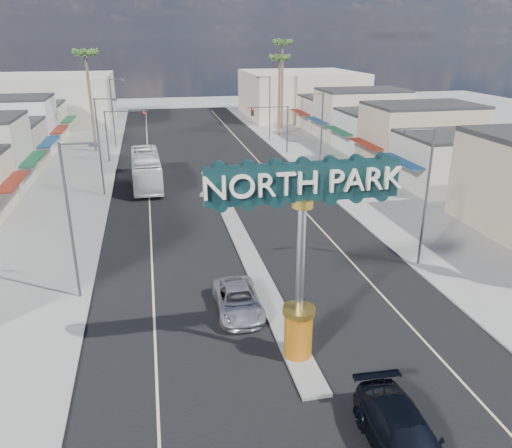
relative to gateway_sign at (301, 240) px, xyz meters
name	(u,v)px	position (x,y,z in m)	size (l,w,h in m)	color
ground	(217,189)	(0.00, 28.02, -5.93)	(160.00, 160.00, 0.00)	gray
road	(217,189)	(0.00, 28.02, -5.92)	(20.00, 120.00, 0.01)	black
median_island	(248,253)	(0.00, 12.02, -5.85)	(1.30, 30.00, 0.16)	gray
sidewalk_left	(67,198)	(-14.00, 28.02, -5.87)	(8.00, 120.00, 0.12)	gray
sidewalk_right	(350,181)	(14.00, 28.02, -5.87)	(8.00, 120.00, 0.12)	gray
storefront_row_right	(386,128)	(24.00, 41.02, -2.93)	(12.00, 42.00, 6.00)	#B7B29E
backdrop_far_left	(51,100)	(-22.00, 73.02, -1.93)	(20.00, 20.00, 8.00)	#B7B29E
backdrop_far_right	(300,94)	(22.00, 73.02, -1.93)	(20.00, 20.00, 8.00)	beige
gateway_sign	(301,240)	(0.00, 0.00, 0.00)	(8.20, 1.50, 9.15)	#BF600E
traffic_signal_left	(122,125)	(-9.18, 42.02, -1.65)	(5.09, 0.45, 6.00)	#47474C
traffic_signal_right	(274,120)	(9.18, 42.02, -1.65)	(5.09, 0.45, 6.00)	#47474C
streetlight_l_near	(72,215)	(-10.43, 8.02, -0.86)	(2.03, 0.22, 9.00)	#47474C
streetlight_l_mid	(101,142)	(-10.43, 28.02, -0.86)	(2.03, 0.22, 9.00)	#47474C
streetlight_l_far	(114,110)	(-10.43, 50.02, -0.86)	(2.03, 0.22, 9.00)	#47474C
streetlight_r_near	(425,191)	(10.43, 8.02, -0.86)	(2.03, 0.22, 9.00)	#47474C
streetlight_r_mid	(320,134)	(10.43, 28.02, -0.86)	(2.03, 0.22, 9.00)	#47474C
streetlight_r_far	(268,105)	(10.43, 50.02, -0.86)	(2.03, 0.22, 9.00)	#47474C
palm_left_far	(86,59)	(-13.00, 48.02, 5.57)	(2.60, 2.60, 13.10)	brown
palm_right_mid	(280,62)	(13.00, 54.02, 4.67)	(2.60, 2.60, 12.10)	brown
palm_right_far	(283,48)	(15.00, 60.02, 6.46)	(2.60, 2.60, 14.10)	brown
suv_left	(238,300)	(-2.00, 4.65, -5.23)	(2.33, 5.04, 1.40)	silver
suv_right	(405,438)	(2.00, -6.44, -5.11)	(2.29, 5.63, 1.63)	black
car_parked_right	(278,183)	(5.89, 26.52, -5.19)	(1.56, 4.48, 1.48)	silver
city_bus	(146,169)	(-6.64, 31.18, -4.34)	(2.67, 11.43, 3.18)	white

